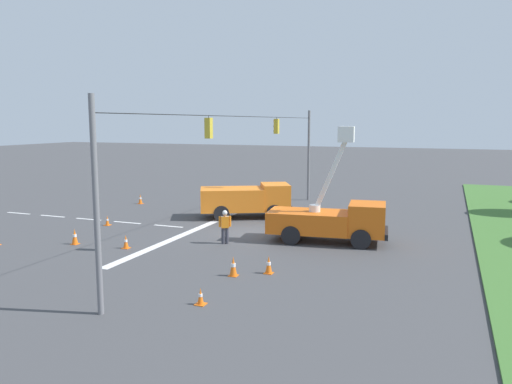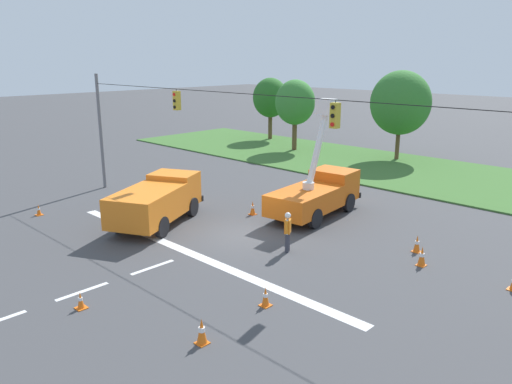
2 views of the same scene
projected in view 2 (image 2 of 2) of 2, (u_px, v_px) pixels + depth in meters
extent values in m
plane|color=#424244|center=(246.00, 235.00, 23.63)|extent=(200.00, 200.00, 0.00)
cube|color=#3D6B2D|center=(422.00, 173.00, 36.07)|extent=(56.00, 12.00, 0.10)
cube|color=silver|center=(192.00, 254.00, 21.38)|extent=(17.60, 0.50, 0.01)
cube|color=silver|center=(153.00, 267.00, 20.00)|extent=(0.20, 2.00, 0.01)
cube|color=silver|center=(83.00, 291.00, 17.92)|extent=(0.20, 2.00, 0.01)
cylinder|color=slate|center=(101.00, 132.00, 31.45)|extent=(0.20, 0.20, 7.20)
cylinder|color=black|center=(245.00, 94.00, 21.91)|extent=(26.00, 0.03, 0.03)
cylinder|color=black|center=(176.00, 90.00, 25.26)|extent=(0.02, 0.02, 0.10)
cube|color=gold|center=(177.00, 101.00, 25.39)|extent=(0.32, 0.28, 0.96)
cylinder|color=red|center=(174.00, 94.00, 25.20)|extent=(0.16, 0.05, 0.16)
cylinder|color=black|center=(174.00, 101.00, 25.28)|extent=(0.16, 0.05, 0.16)
cylinder|color=black|center=(175.00, 107.00, 25.37)|extent=(0.16, 0.05, 0.16)
cylinder|color=black|center=(336.00, 101.00, 18.65)|extent=(0.02, 0.02, 0.10)
cube|color=gold|center=(335.00, 116.00, 18.79)|extent=(0.32, 0.28, 0.96)
cylinder|color=black|center=(333.00, 107.00, 18.60)|extent=(0.16, 0.05, 0.16)
cylinder|color=black|center=(333.00, 116.00, 18.68)|extent=(0.16, 0.05, 0.16)
cylinder|color=red|center=(332.00, 124.00, 18.76)|extent=(0.16, 0.05, 0.16)
cylinder|color=brown|center=(270.00, 126.00, 50.91)|extent=(0.41, 0.41, 2.75)
ellipsoid|color=#286623|center=(270.00, 98.00, 50.16)|extent=(3.56, 3.50, 3.94)
cylinder|color=brown|center=(294.00, 135.00, 44.79)|extent=(0.42, 0.42, 2.85)
ellipsoid|color=#387F33|center=(295.00, 102.00, 44.03)|extent=(3.50, 3.57, 3.96)
cylinder|color=brown|center=(397.00, 144.00, 40.66)|extent=(0.34, 0.34, 2.63)
ellipsoid|color=#33752D|center=(401.00, 103.00, 39.79)|extent=(4.79, 4.79, 5.10)
cube|color=orange|center=(305.00, 201.00, 25.55)|extent=(2.84, 4.48, 1.10)
cube|color=orange|center=(334.00, 184.00, 27.80)|extent=(2.46, 2.07, 1.64)
cube|color=#1E2838|center=(340.00, 177.00, 28.21)|extent=(2.01, 0.33, 0.74)
cube|color=black|center=(342.00, 192.00, 28.73)|extent=(2.37, 0.43, 0.30)
cylinder|color=black|center=(314.00, 196.00, 28.47)|extent=(0.39, 1.03, 1.00)
cylinder|color=black|center=(349.00, 202.00, 27.19)|extent=(0.39, 1.03, 1.00)
cylinder|color=black|center=(279.00, 210.00, 25.76)|extent=(0.39, 1.03, 1.00)
cylinder|color=black|center=(315.00, 218.00, 24.48)|extent=(0.39, 1.03, 1.00)
cylinder|color=silver|center=(308.00, 186.00, 25.59)|extent=(0.60, 0.60, 0.36)
cube|color=white|center=(317.00, 150.00, 25.74)|extent=(0.44, 1.79, 3.92)
cube|color=white|center=(326.00, 107.00, 25.77)|extent=(0.99, 0.90, 0.80)
cube|color=orange|center=(147.00, 206.00, 24.05)|extent=(4.03, 4.75, 1.46)
cube|color=orange|center=(174.00, 189.00, 26.70)|extent=(2.89, 2.62, 1.72)
cube|color=#1E2838|center=(179.00, 180.00, 27.19)|extent=(1.91, 1.03, 0.77)
cube|color=black|center=(183.00, 197.00, 27.77)|extent=(2.27, 1.25, 0.30)
cylinder|color=black|center=(154.00, 203.00, 27.04)|extent=(0.70, 1.02, 1.00)
cylinder|color=black|center=(192.00, 207.00, 26.39)|extent=(0.70, 1.02, 1.00)
cylinder|color=black|center=(120.00, 222.00, 23.90)|extent=(0.70, 1.02, 1.00)
cylinder|color=black|center=(162.00, 227.00, 23.24)|extent=(0.70, 1.02, 1.00)
cylinder|color=#383842|center=(288.00, 241.00, 21.63)|extent=(0.18, 0.18, 0.85)
cylinder|color=#383842|center=(287.00, 243.00, 21.44)|extent=(0.18, 0.18, 0.85)
cube|color=orange|center=(288.00, 226.00, 21.35)|extent=(0.41, 0.47, 0.60)
cube|color=silver|center=(288.00, 226.00, 21.35)|extent=(0.28, 0.40, 0.62)
cylinder|color=orange|center=(289.00, 224.00, 21.59)|extent=(0.11, 0.11, 0.55)
cylinder|color=orange|center=(287.00, 228.00, 21.09)|extent=(0.11, 0.11, 0.55)
sphere|color=tan|center=(288.00, 217.00, 21.23)|extent=(0.22, 0.22, 0.22)
sphere|color=white|center=(288.00, 215.00, 21.22)|extent=(0.26, 0.26, 0.26)
cube|color=orange|center=(421.00, 265.00, 20.16)|extent=(0.36, 0.36, 0.03)
cone|color=orange|center=(422.00, 256.00, 20.05)|extent=(0.31, 0.31, 0.79)
cylinder|color=white|center=(422.00, 255.00, 20.04)|extent=(0.20, 0.20, 0.14)
cube|color=orange|center=(81.00, 308.00, 16.71)|extent=(0.36, 0.36, 0.03)
cone|color=orange|center=(80.00, 300.00, 16.64)|extent=(0.23, 0.23, 0.57)
cylinder|color=white|center=(80.00, 299.00, 16.63)|extent=(0.14, 0.14, 0.10)
cube|color=orange|center=(253.00, 214.00, 26.74)|extent=(0.36, 0.36, 0.03)
cone|color=orange|center=(253.00, 207.00, 26.64)|extent=(0.29, 0.29, 0.73)
cylinder|color=white|center=(253.00, 207.00, 26.63)|extent=(0.18, 0.18, 0.13)
cube|color=orange|center=(202.00, 343.00, 14.66)|extent=(0.36, 0.36, 0.03)
cone|color=orange|center=(202.00, 331.00, 14.55)|extent=(0.31, 0.31, 0.78)
cylinder|color=white|center=(202.00, 329.00, 14.54)|extent=(0.19, 0.19, 0.14)
cube|color=orange|center=(416.00, 251.00, 21.59)|extent=(0.36, 0.36, 0.03)
cone|color=orange|center=(417.00, 243.00, 21.49)|extent=(0.29, 0.29, 0.72)
cylinder|color=white|center=(417.00, 242.00, 21.49)|extent=(0.18, 0.18, 0.13)
cube|color=orange|center=(265.00, 305.00, 16.89)|extent=(0.36, 0.36, 0.03)
cone|color=orange|center=(265.00, 296.00, 16.80)|extent=(0.26, 0.26, 0.65)
cylinder|color=white|center=(266.00, 295.00, 16.79)|extent=(0.16, 0.16, 0.12)
cube|color=orange|center=(39.00, 215.00, 26.62)|extent=(0.36, 0.36, 0.03)
cone|color=orange|center=(39.00, 210.00, 26.54)|extent=(0.23, 0.23, 0.57)
cylinder|color=white|center=(39.00, 209.00, 26.54)|extent=(0.14, 0.14, 0.10)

